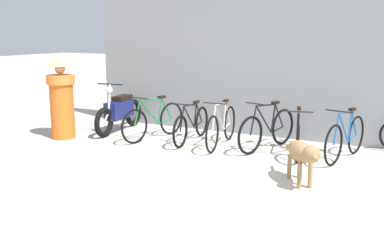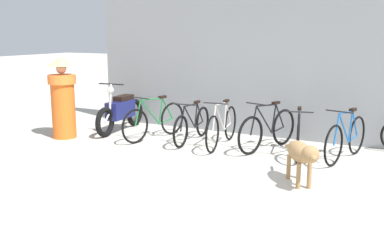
{
  "view_description": "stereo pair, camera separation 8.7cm",
  "coord_description": "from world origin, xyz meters",
  "px_view_note": "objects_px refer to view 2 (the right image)",
  "views": [
    {
      "loc": [
        2.83,
        -5.5,
        2.13
      ],
      "look_at": [
        -0.55,
        1.19,
        0.65
      ],
      "focal_mm": 42.0,
      "sensor_mm": 36.0,
      "label": 1
    },
    {
      "loc": [
        2.91,
        -5.46,
        2.13
      ],
      "look_at": [
        -0.55,
        1.19,
        0.65
      ],
      "focal_mm": 42.0,
      "sensor_mm": 36.0,
      "label": 2
    }
  ],
  "objects_px": {
    "bicycle_2": "(222,127)",
    "bicycle_4": "(298,135)",
    "bicycle_3": "(268,130)",
    "motorcycle": "(121,112)",
    "bicycle_1": "(192,125)",
    "bicycle_5": "(346,139)",
    "stray_dog": "(301,154)",
    "bicycle_0": "(155,121)",
    "person_in_robes": "(63,97)"
  },
  "relations": [
    {
      "from": "bicycle_5",
      "to": "motorcycle",
      "type": "distance_m",
      "value": 4.7
    },
    {
      "from": "motorcycle",
      "to": "person_in_robes",
      "type": "bearing_deg",
      "value": -37.73
    },
    {
      "from": "bicycle_3",
      "to": "stray_dog",
      "type": "xyz_separation_m",
      "value": [
        1.03,
        -1.67,
        0.09
      ]
    },
    {
      "from": "bicycle_0",
      "to": "motorcycle",
      "type": "height_order",
      "value": "motorcycle"
    },
    {
      "from": "bicycle_1",
      "to": "bicycle_5",
      "type": "bearing_deg",
      "value": 87.59
    },
    {
      "from": "bicycle_1",
      "to": "motorcycle",
      "type": "bearing_deg",
      "value": -97.56
    },
    {
      "from": "bicycle_1",
      "to": "bicycle_5",
      "type": "distance_m",
      "value": 2.88
    },
    {
      "from": "bicycle_0",
      "to": "bicycle_4",
      "type": "xyz_separation_m",
      "value": [
        2.87,
        0.16,
        -0.02
      ]
    },
    {
      "from": "bicycle_2",
      "to": "bicycle_4",
      "type": "height_order",
      "value": "bicycle_2"
    },
    {
      "from": "stray_dog",
      "to": "person_in_robes",
      "type": "distance_m",
      "value": 5.06
    },
    {
      "from": "motorcycle",
      "to": "stray_dog",
      "type": "relative_size",
      "value": 1.74
    },
    {
      "from": "bicycle_2",
      "to": "bicycle_1",
      "type": "bearing_deg",
      "value": -99.47
    },
    {
      "from": "bicycle_2",
      "to": "bicycle_3",
      "type": "xyz_separation_m",
      "value": [
        0.85,
        0.15,
        -0.0
      ]
    },
    {
      "from": "bicycle_1",
      "to": "bicycle_4",
      "type": "bearing_deg",
      "value": 87.41
    },
    {
      "from": "bicycle_2",
      "to": "motorcycle",
      "type": "relative_size",
      "value": 0.95
    },
    {
      "from": "bicycle_3",
      "to": "motorcycle",
      "type": "bearing_deg",
      "value": -72.61
    },
    {
      "from": "bicycle_2",
      "to": "person_in_robes",
      "type": "xyz_separation_m",
      "value": [
        -3.13,
        -0.85,
        0.48
      ]
    },
    {
      "from": "bicycle_2",
      "to": "stray_dog",
      "type": "xyz_separation_m",
      "value": [
        1.87,
        -1.52,
        0.09
      ]
    },
    {
      "from": "bicycle_3",
      "to": "person_in_robes",
      "type": "xyz_separation_m",
      "value": [
        -3.98,
        -1.0,
        0.48
      ]
    },
    {
      "from": "bicycle_5",
      "to": "motorcycle",
      "type": "relative_size",
      "value": 0.87
    },
    {
      "from": "bicycle_1",
      "to": "bicycle_3",
      "type": "relative_size",
      "value": 1.02
    },
    {
      "from": "bicycle_3",
      "to": "bicycle_1",
      "type": "bearing_deg",
      "value": -68.14
    },
    {
      "from": "bicycle_1",
      "to": "bicycle_2",
      "type": "distance_m",
      "value": 0.66
    },
    {
      "from": "bicycle_2",
      "to": "bicycle_4",
      "type": "xyz_separation_m",
      "value": [
        1.42,
        0.08,
        -0.02
      ]
    },
    {
      "from": "bicycle_2",
      "to": "bicycle_4",
      "type": "relative_size",
      "value": 1.04
    },
    {
      "from": "bicycle_0",
      "to": "bicycle_1",
      "type": "bearing_deg",
      "value": 112.18
    },
    {
      "from": "bicycle_3",
      "to": "bicycle_5",
      "type": "relative_size",
      "value": 1.02
    },
    {
      "from": "bicycle_2",
      "to": "motorcycle",
      "type": "distance_m",
      "value": 2.48
    },
    {
      "from": "bicycle_1",
      "to": "motorcycle",
      "type": "relative_size",
      "value": 0.91
    },
    {
      "from": "bicycle_5",
      "to": "stray_dog",
      "type": "relative_size",
      "value": 1.52
    },
    {
      "from": "stray_dog",
      "to": "bicycle_5",
      "type": "bearing_deg",
      "value": 135.03
    },
    {
      "from": "bicycle_3",
      "to": "motorcycle",
      "type": "xyz_separation_m",
      "value": [
        -3.32,
        0.02,
        0.06
      ]
    },
    {
      "from": "bicycle_0",
      "to": "stray_dog",
      "type": "relative_size",
      "value": 1.6
    },
    {
      "from": "bicycle_2",
      "to": "stray_dog",
      "type": "height_order",
      "value": "bicycle_2"
    },
    {
      "from": "bicycle_5",
      "to": "person_in_robes",
      "type": "xyz_separation_m",
      "value": [
        -5.35,
        -0.95,
        0.48
      ]
    },
    {
      "from": "bicycle_0",
      "to": "stray_dog",
      "type": "distance_m",
      "value": 3.62
    },
    {
      "from": "bicycle_1",
      "to": "stray_dog",
      "type": "xyz_separation_m",
      "value": [
        2.53,
        -1.57,
        0.13
      ]
    },
    {
      "from": "person_in_robes",
      "to": "bicycle_3",
      "type": "bearing_deg",
      "value": -173.17
    },
    {
      "from": "motorcycle",
      "to": "bicycle_1",
      "type": "bearing_deg",
      "value": 80.96
    },
    {
      "from": "person_in_robes",
      "to": "stray_dog",
      "type": "bearing_deg",
      "value": 165.03
    },
    {
      "from": "bicycle_0",
      "to": "bicycle_5",
      "type": "relative_size",
      "value": 1.05
    },
    {
      "from": "motorcycle",
      "to": "stray_dog",
      "type": "distance_m",
      "value": 4.67
    },
    {
      "from": "bicycle_5",
      "to": "bicycle_2",
      "type": "bearing_deg",
      "value": -73.85
    },
    {
      "from": "bicycle_4",
      "to": "bicycle_5",
      "type": "height_order",
      "value": "bicycle_5"
    },
    {
      "from": "person_in_robes",
      "to": "bicycle_0",
      "type": "bearing_deg",
      "value": -162.85
    },
    {
      "from": "stray_dog",
      "to": "person_in_robes",
      "type": "bearing_deg",
      "value": -130.48
    },
    {
      "from": "motorcycle",
      "to": "bicycle_0",
      "type": "bearing_deg",
      "value": 71.08
    },
    {
      "from": "bicycle_0",
      "to": "bicycle_4",
      "type": "bearing_deg",
      "value": 106.24
    },
    {
      "from": "stray_dog",
      "to": "bicycle_3",
      "type": "bearing_deg",
      "value": 178.74
    },
    {
      "from": "person_in_robes",
      "to": "bicycle_1",
      "type": "bearing_deg",
      "value": -167.45
    }
  ]
}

